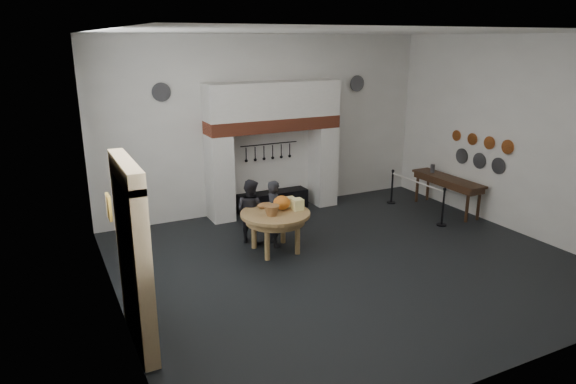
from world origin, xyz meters
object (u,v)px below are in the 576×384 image
visitor_near (275,213)px  side_table (448,179)px  visitor_far (251,211)px  barrier_post_near (443,208)px  iron_range (273,201)px  work_table (275,214)px  barrier_post_far (392,187)px

visitor_near → side_table: bearing=-85.2°
visitor_far → barrier_post_near: (4.57, -1.11, -0.27)m
iron_range → side_table: 4.63m
visitor_far → work_table: bearing=173.0°
work_table → barrier_post_far: size_ratio=1.64×
iron_range → visitor_far: 2.32m
iron_range → barrier_post_near: 4.34m
iron_range → visitor_far: visitor_far is taller
visitor_near → barrier_post_near: visitor_near is taller
visitor_far → visitor_near: bearing=-162.1°
side_table → visitor_near: bearing=-178.4°
side_table → barrier_post_far: (-0.90, 1.15, -0.42)m
iron_range → barrier_post_near: bearing=-42.4°
iron_range → barrier_post_far: size_ratio=2.11×
work_table → barrier_post_near: bearing=-5.1°
work_table → visitor_far: size_ratio=1.02×
visitor_near → barrier_post_near: 4.24m
side_table → barrier_post_far: size_ratio=2.44×
iron_range → visitor_far: bearing=-127.1°
visitor_far → side_table: bearing=-119.8°
side_table → barrier_post_far: bearing=128.1°
work_table → visitor_near: visitor_near is taller
visitor_far → side_table: 5.48m
barrier_post_far → barrier_post_near: bearing=-90.0°
iron_range → work_table: 2.83m
side_table → barrier_post_near: same height
iron_range → barrier_post_near: barrier_post_near is taller
iron_range → work_table: (-1.11, -2.54, 0.59)m
visitor_far → barrier_post_far: 4.67m
side_table → barrier_post_far: same height
iron_range → barrier_post_near: size_ratio=2.11×
barrier_post_near → work_table: bearing=174.9°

